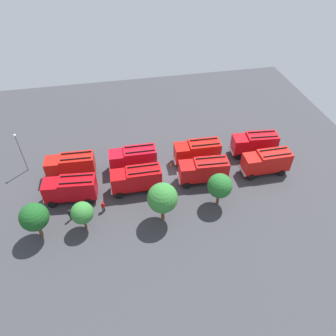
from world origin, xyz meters
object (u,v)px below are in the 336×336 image
object	(u,v)px
firefighter_1	(277,146)
lamppost	(20,150)
fire_truck_0	(255,143)
tree_0	(220,186)
fire_truck_5	(204,170)
traffic_cone_1	(171,164)
tree_1	(163,198)
firefighter_3	(70,214)
fire_truck_2	(133,158)
traffic_cone_0	(202,147)
firefighter_4	(37,215)
fire_truck_1	(197,151)
tree_2	(82,213)
fire_truck_6	(137,179)
firefighter_0	(103,206)
firefighter_2	(227,188)
fire_truck_3	(71,165)
traffic_cone_2	(145,178)
tree_3	(34,217)
fire_truck_4	(266,162)
fire_truck_7	(71,188)

from	to	relation	value
firefighter_1	lamppost	xyz separation A→B (m)	(39.71, -3.09, 2.91)
fire_truck_0	tree_0	bearing A→B (deg)	51.11
fire_truck_5	traffic_cone_1	bearing A→B (deg)	-44.04
tree_1	firefighter_3	bearing A→B (deg)	-10.85
fire_truck_2	traffic_cone_0	bearing A→B (deg)	-165.06
firefighter_4	traffic_cone_1	xyz separation A→B (m)	(-19.23, -7.21, -0.67)
fire_truck_1	tree_0	bearing A→B (deg)	95.02
tree_2	traffic_cone_1	distance (m)	16.62
fire_truck_6	firefighter_4	size ratio (longest dim) A/B	4.18
tree_1	firefighter_0	bearing A→B (deg)	-20.90
tree_1	fire_truck_2	bearing A→B (deg)	-76.47
firefighter_2	fire_truck_2	bearing A→B (deg)	-141.85
fire_truck_3	fire_truck_5	size ratio (longest dim) A/B	0.99
fire_truck_2	traffic_cone_0	distance (m)	12.27
firefighter_2	traffic_cone_2	size ratio (longest dim) A/B	2.94
fire_truck_0	firefighter_2	size ratio (longest dim) A/B	4.53
fire_truck_0	tree_0	distance (m)	13.09
fire_truck_3	tree_3	distance (m)	11.16
firefighter_1	firefighter_0	bearing A→B (deg)	9.77
firefighter_1	fire_truck_4	bearing A→B (deg)	42.07
fire_truck_1	firefighter_2	distance (m)	7.87
traffic_cone_1	tree_0	bearing A→B (deg)	116.86
tree_1	fire_truck_4	bearing A→B (deg)	-160.57
fire_truck_7	traffic_cone_0	size ratio (longest dim) A/B	12.41
firefighter_3	firefighter_1	bearing A→B (deg)	-125.94
fire_truck_0	firefighter_1	bearing A→B (deg)	-176.29
fire_truck_2	traffic_cone_1	size ratio (longest dim) A/B	12.04
tree_0	firefighter_4	bearing A→B (deg)	-4.52
fire_truck_3	tree_2	xyz separation A→B (m)	(-1.83, 10.35, 0.79)
traffic_cone_1	fire_truck_5	bearing A→B (deg)	132.07
fire_truck_6	tree_2	world-z (taller)	tree_2
fire_truck_1	fire_truck_4	xyz separation A→B (m)	(-9.46, 4.40, 0.00)
fire_truck_5	tree_3	world-z (taller)	tree_3
fire_truck_3	firefighter_2	distance (m)	22.91
firefighter_4	tree_3	distance (m)	3.83
traffic_cone_0	traffic_cone_2	xyz separation A→B (m)	(10.40, 5.55, -0.02)
fire_truck_5	tree_3	distance (m)	23.23
tree_3	traffic_cone_0	bearing A→B (deg)	-151.75
tree_2	firefighter_2	bearing A→B (deg)	-172.82
fire_truck_2	firefighter_4	distance (m)	15.46
fire_truck_6	firefighter_1	distance (m)	24.08
fire_truck_2	fire_truck_0	bearing A→B (deg)	-179.26
fire_truck_3	tree_0	xyz separation A→B (m)	(-19.60, 9.63, 1.29)
fire_truck_1	fire_truck_6	size ratio (longest dim) A/B	1.01
fire_truck_4	fire_truck_6	distance (m)	19.45
fire_truck_4	firefighter_4	xyz separation A→B (m)	(32.83, 2.88, -1.18)
traffic_cone_2	traffic_cone_0	bearing A→B (deg)	-151.92
tree_2	traffic_cone_0	xyz separation A→B (m)	(-19.13, -13.08, -2.64)
fire_truck_1	tree_0	distance (m)	9.27
tree_3	lamppost	bearing A→B (deg)	-75.85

